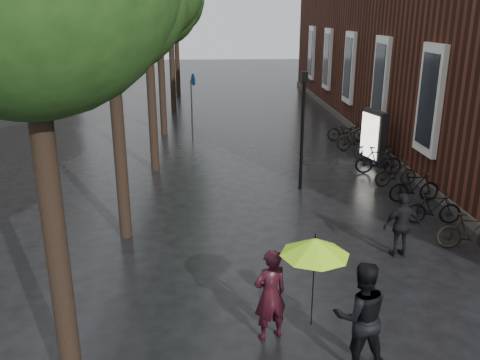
{
  "coord_description": "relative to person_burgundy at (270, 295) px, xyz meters",
  "views": [
    {
      "loc": [
        -1.79,
        -5.67,
        5.76
      ],
      "look_at": [
        -1.01,
        7.26,
        1.45
      ],
      "focal_mm": 38.0,
      "sensor_mm": 36.0,
      "label": 1
    }
  ],
  "objects": [
    {
      "name": "person_black",
      "position": [
        1.41,
        -0.86,
        0.07
      ],
      "size": [
        0.94,
        0.73,
        1.93
      ],
      "primitive_type": "imported",
      "rotation": [
        0.0,
        0.0,
        3.14
      ],
      "color": "black",
      "rests_on": "ground"
    },
    {
      "name": "ad_lightbox",
      "position": [
        5.38,
        11.14,
        0.16
      ],
      "size": [
        0.32,
        1.39,
        2.1
      ],
      "rotation": [
        0.0,
        0.0,
        0.25
      ],
      "color": "black",
      "rests_on": "ground"
    },
    {
      "name": "lime_umbrella",
      "position": [
        0.66,
        -0.51,
        1.19
      ],
      "size": [
        1.18,
        1.18,
        1.73
      ],
      "rotation": [
        0.0,
        0.0,
        -0.27
      ],
      "color": "black",
      "rests_on": "ground"
    },
    {
      "name": "pedestrian_walking",
      "position": [
        3.59,
        3.11,
        -0.08
      ],
      "size": [
        1.0,
        0.53,
        1.63
      ],
      "primitive_type": "imported",
      "rotation": [
        0.0,
        0.0,
        3.29
      ],
      "color": "black",
      "rests_on": "ground"
    },
    {
      "name": "cycle_sign",
      "position": [
        -1.82,
        15.82,
        1.11
      ],
      "size": [
        0.16,
        0.55,
        3.03
      ],
      "rotation": [
        0.0,
        0.0,
        0.35
      ],
      "color": "#262628",
      "rests_on": "ground"
    },
    {
      "name": "person_burgundy",
      "position": [
        0.0,
        0.0,
        0.0
      ],
      "size": [
        0.76,
        0.64,
        1.79
      ],
      "primitive_type": "imported",
      "rotation": [
        0.0,
        0.0,
        3.52
      ],
      "color": "black",
      "rests_on": "ground"
    },
    {
      "name": "brick_building",
      "position": [
        11.23,
        17.14,
        5.1
      ],
      "size": [
        10.2,
        33.2,
        12.0
      ],
      "color": "#38160F",
      "rests_on": "ground"
    },
    {
      "name": "parked_bicycles",
      "position": [
        5.33,
        9.37,
        -0.41
      ],
      "size": [
        2.05,
        12.28,
        1.02
      ],
      "color": "black",
      "rests_on": "ground"
    },
    {
      "name": "lamp_post",
      "position": [
        2.0,
        8.19,
        1.5
      ],
      "size": [
        0.2,
        0.2,
        3.94
      ],
      "rotation": [
        0.0,
        0.0,
        -0.33
      ],
      "color": "black",
      "rests_on": "ground"
    }
  ]
}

